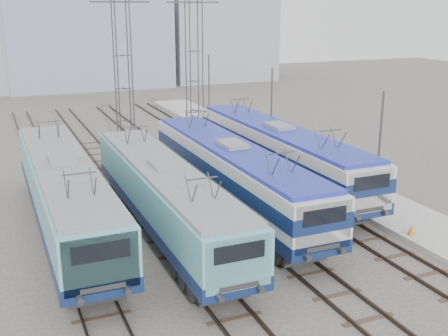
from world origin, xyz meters
The scene contains 14 objects.
ground centered at (0.00, 0.00, 0.00)m, with size 160.00×160.00×0.00m, color #514C47.
platform centered at (10.20, 8.00, 0.15)m, with size 4.00×70.00×0.30m, color #9E9E99.
locomotive_far_left centered at (-6.75, 6.38, 2.32)m, with size 2.96×18.69×3.52m.
locomotive_center_left centered at (-2.25, 4.29, 2.22)m, with size 2.82×17.79×3.35m.
locomotive_center_right centered at (2.25, 6.25, 2.36)m, with size 2.93×18.51×3.48m.
locomotive_far_right centered at (6.75, 9.27, 2.39)m, with size 2.97×18.81×3.54m.
catenary_tower_west centered at (0.00, 22.00, 6.64)m, with size 4.50×1.20×12.00m.
catenary_tower_east centered at (6.50, 24.00, 6.64)m, with size 4.50×1.20×12.00m.
mast_front centered at (8.60, 2.00, 3.50)m, with size 0.12×0.12×7.00m, color #3F4247.
mast_mid centered at (8.60, 14.00, 3.50)m, with size 0.12×0.12×7.00m, color #3F4247.
mast_rear centered at (8.60, 26.00, 3.50)m, with size 0.12×0.12×7.00m, color #3F4247.
safety_cone centered at (8.67, -0.80, 0.57)m, with size 0.35×0.35×0.54m, color #D35A15.
building_center centered at (4.00, 62.00, 9.00)m, with size 22.00×14.00×18.00m, color gray.
building_east centered at (24.00, 62.00, 6.00)m, with size 16.00×12.00×12.00m, color gray.
Camera 1 is at (-9.76, -20.73, 11.10)m, focal length 45.00 mm.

